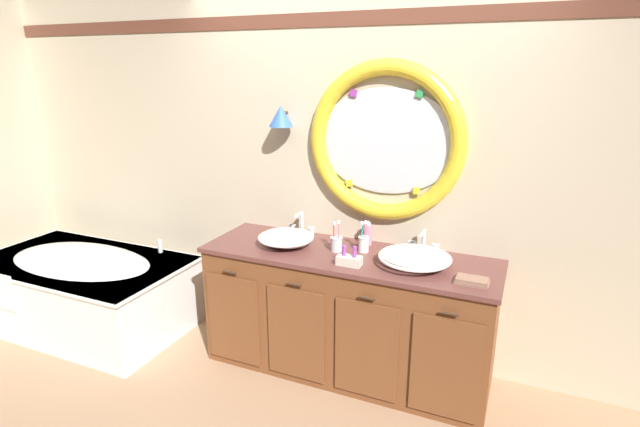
{
  "coord_description": "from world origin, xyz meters",
  "views": [
    {
      "loc": [
        1.1,
        -2.57,
        2.03
      ],
      "look_at": [
        -0.13,
        0.25,
        1.11
      ],
      "focal_mm": 27.59,
      "sensor_mm": 36.0,
      "label": 1
    }
  ],
  "objects": [
    {
      "name": "sink_basin_left",
      "position": [
        -0.37,
        0.22,
        0.92
      ],
      "size": [
        0.38,
        0.38,
        0.11
      ],
      "color": "white",
      "rests_on": "vanity_counter"
    },
    {
      "name": "folded_hand_towel",
      "position": [
        0.87,
        0.1,
        0.87
      ],
      "size": [
        0.19,
        0.11,
        0.03
      ],
      "color": "#936B56",
      "rests_on": "vanity_counter"
    },
    {
      "name": "toothbrush_holder_left",
      "position": [
        -0.02,
        0.27,
        0.91
      ],
      "size": [
        0.08,
        0.08,
        0.21
      ],
      "color": "silver",
      "rests_on": "vanity_counter"
    },
    {
      "name": "faucet_set_left",
      "position": [
        -0.37,
        0.47,
        0.93
      ],
      "size": [
        0.21,
        0.13,
        0.18
      ],
      "color": "silver",
      "rests_on": "vanity_counter"
    },
    {
      "name": "back_wall_assembly",
      "position": [
        0.02,
        0.58,
        1.33
      ],
      "size": [
        6.4,
        0.26,
        2.6
      ],
      "color": "beige",
      "rests_on": "ground_plane"
    },
    {
      "name": "soap_dispenser",
      "position": [
        0.14,
        0.47,
        0.93
      ],
      "size": [
        0.06,
        0.06,
        0.17
      ],
      "color": "pink",
      "rests_on": "vanity_counter"
    },
    {
      "name": "bathtub",
      "position": [
        -2.08,
        -0.01,
        0.34
      ],
      "size": [
        1.69,
        0.95,
        0.67
      ],
      "color": "white",
      "rests_on": "ground_plane"
    },
    {
      "name": "vanity_counter",
      "position": [
        0.07,
        0.25,
        0.43
      ],
      "size": [
        1.94,
        0.64,
        0.86
      ],
      "color": "brown",
      "rests_on": "ground_plane"
    },
    {
      "name": "sink_basin_right",
      "position": [
        0.52,
        0.22,
        0.91
      ],
      "size": [
        0.45,
        0.45,
        0.1
      ],
      "color": "white",
      "rests_on": "vanity_counter"
    },
    {
      "name": "toiletry_basket",
      "position": [
        0.15,
        0.07,
        0.89
      ],
      "size": [
        0.15,
        0.08,
        0.13
      ],
      "color": "beige",
      "rests_on": "vanity_counter"
    },
    {
      "name": "ground_plane",
      "position": [
        0.0,
        0.0,
        0.0
      ],
      "size": [
        14.0,
        14.0,
        0.0
      ],
      "primitive_type": "plane",
      "color": "tan"
    },
    {
      "name": "faucet_set_right",
      "position": [
        0.52,
        0.47,
        0.92
      ],
      "size": [
        0.21,
        0.13,
        0.16
      ],
      "color": "silver",
      "rests_on": "vanity_counter"
    },
    {
      "name": "toothbrush_holder_right",
      "position": [
        0.15,
        0.33,
        0.92
      ],
      "size": [
        0.08,
        0.08,
        0.22
      ],
      "color": "white",
      "rests_on": "vanity_counter"
    }
  ]
}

